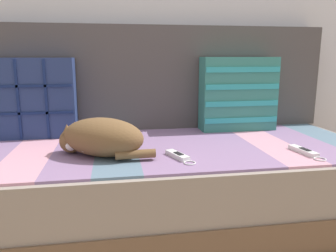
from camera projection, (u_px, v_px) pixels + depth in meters
ground_plane at (177, 220)px, 1.55m from camera, size 14.00×14.00×0.00m
couch at (173, 178)px, 1.60m from camera, size 1.92×0.91×0.35m
sofa_backrest at (161, 78)px, 1.88m from camera, size 1.88×0.14×0.57m
throw_pillow_quilted at (35, 98)px, 1.65m from camera, size 0.39×0.14×0.40m
throw_pillow_striped at (238, 94)px, 1.82m from camera, size 0.42×0.14×0.40m
sleeping_cat at (100, 138)px, 1.35m from camera, size 0.40×0.33×0.16m
game_remote_near at (304, 151)px, 1.39m from camera, size 0.07×0.21×0.02m
game_remote_far at (178, 156)px, 1.33m from camera, size 0.11×0.19×0.02m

